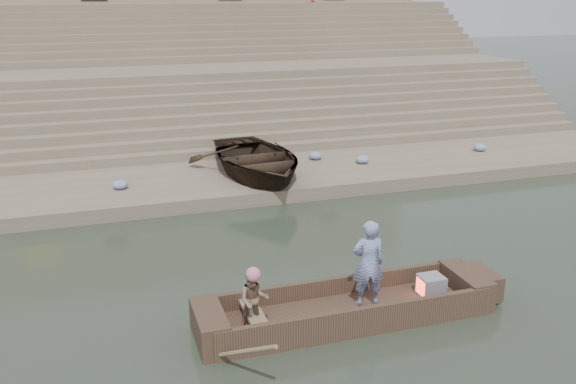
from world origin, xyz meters
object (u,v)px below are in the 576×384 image
main_rowboat (346,314)px  rowing_man (254,300)px  television (431,286)px  standing_man (368,263)px  beached_rowboat (256,159)px

main_rowboat → rowing_man: size_ratio=4.59×
television → main_rowboat: bearing=180.0°
standing_man → main_rowboat: bearing=15.8°
rowing_man → television: size_ratio=2.37×
beached_rowboat → standing_man: bearing=-94.5°
television → beached_rowboat: (-1.26, 8.28, 0.49)m
television → rowing_man: bearing=-177.9°
main_rowboat → standing_man: bearing=7.0°
main_rowboat → television: bearing=0.0°
beached_rowboat → rowing_man: bearing=-109.3°
main_rowboat → rowing_man: (-1.79, -0.13, 0.65)m
television → beached_rowboat: size_ratio=0.09×
standing_man → television: (1.32, -0.05, -0.64)m
rowing_man → television: bearing=13.1°
standing_man → rowing_man: bearing=13.5°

